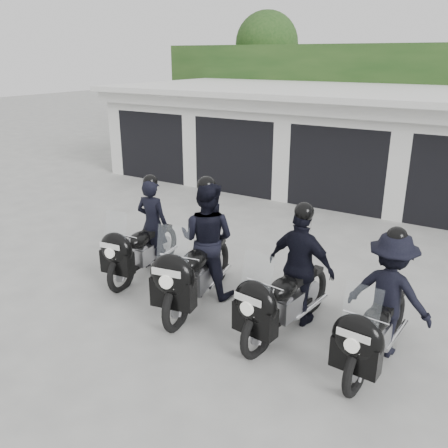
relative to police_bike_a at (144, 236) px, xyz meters
The scene contains 7 objects.
ground 1.85m from the police_bike_a, ahead, with size 80.00×80.00×0.00m, color #A1A19C.
garage_block 8.40m from the police_bike_a, 78.44° to the left, with size 16.40×6.80×2.96m.
background_vegetation 13.38m from the police_bike_a, 81.08° to the left, with size 20.00×3.90×5.80m.
police_bike_a is the anchor object (origin of this frame).
police_bike_b 1.52m from the police_bike_a, ahead, with size 1.16×2.45×2.15m.
police_bike_c 3.15m from the police_bike_a, ahead, with size 1.15×2.29×2.00m.
police_bike_d 4.48m from the police_bike_a, ahead, with size 1.18×2.19×1.90m.
Camera 1 is at (3.92, -6.30, 3.92)m, focal length 38.00 mm.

